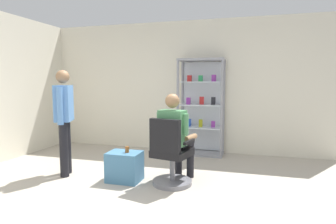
% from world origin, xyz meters
% --- Properties ---
extents(ground_plane, '(7.20, 7.20, 0.00)m').
position_xyz_m(ground_plane, '(0.00, 0.00, 0.00)').
color(ground_plane, '#B2A899').
extents(back_wall, '(6.00, 0.10, 2.70)m').
position_xyz_m(back_wall, '(0.00, 3.00, 1.35)').
color(back_wall, silver).
rests_on(back_wall, ground).
extents(display_cabinet_main, '(0.90, 0.45, 1.90)m').
position_xyz_m(display_cabinet_main, '(0.40, 2.76, 0.96)').
color(display_cabinet_main, gray).
rests_on(display_cabinet_main, ground).
extents(office_chair, '(0.61, 0.58, 0.96)m').
position_xyz_m(office_chair, '(0.29, 0.86, 0.39)').
color(office_chair, slate).
rests_on(office_chair, ground).
extents(seated_shopkeeper, '(0.55, 0.61, 1.29)m').
position_xyz_m(seated_shopkeeper, '(0.32, 1.02, 0.71)').
color(seated_shopkeeper, black).
rests_on(seated_shopkeeper, ground).
extents(storage_crate, '(0.48, 0.37, 0.43)m').
position_xyz_m(storage_crate, '(-0.41, 0.85, 0.22)').
color(storage_crate, teal).
rests_on(storage_crate, ground).
extents(tea_glass, '(0.06, 0.06, 0.09)m').
position_xyz_m(tea_glass, '(-0.36, 0.84, 0.48)').
color(tea_glass, brown).
rests_on(tea_glass, storage_crate).
extents(standing_customer, '(0.34, 0.49, 1.63)m').
position_xyz_m(standing_customer, '(-1.41, 0.85, 0.93)').
color(standing_customer, black).
rests_on(standing_customer, ground).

